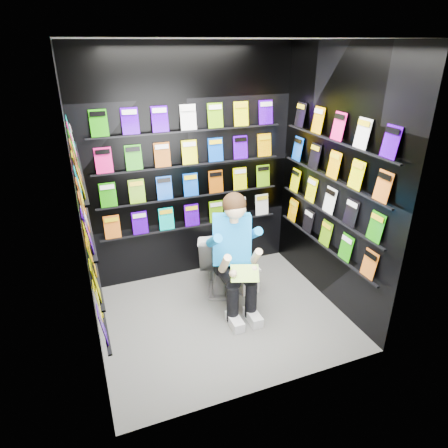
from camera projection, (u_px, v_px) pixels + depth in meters
name	position (u px, v px, depth m)	size (l,w,h in m)	color
floor	(222.00, 317.00, 4.10)	(2.40, 2.40, 0.00)	slate
ceiling	(221.00, 38.00, 3.02)	(2.40, 2.40, 0.00)	white
wall_back	(189.00, 169.00, 4.41)	(2.40, 0.04, 2.60)	black
wall_front	(274.00, 248.00, 2.71)	(2.40, 0.04, 2.60)	black
wall_left	(81.00, 219.00, 3.17)	(0.04, 2.00, 2.60)	black
wall_right	(334.00, 183.00, 3.96)	(0.04, 2.00, 2.60)	black
comics_back	(190.00, 169.00, 4.38)	(2.10, 0.06, 1.37)	orange
comics_left	(85.00, 217.00, 3.17)	(0.06, 1.70, 1.37)	orange
comics_right	(332.00, 183.00, 3.94)	(0.06, 1.70, 1.37)	orange
toilet	(218.00, 257.00, 4.48)	(0.42, 0.75, 0.73)	white
longbox	(244.00, 276.00, 4.56)	(0.20, 0.37, 0.28)	white
longbox_lid	(244.00, 265.00, 4.50)	(0.22, 0.39, 0.03)	white
reader	(231.00, 240.00, 4.00)	(0.52, 0.76, 1.40)	#097CDD
held_comic	(245.00, 273.00, 3.78)	(0.27, 0.01, 0.18)	green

